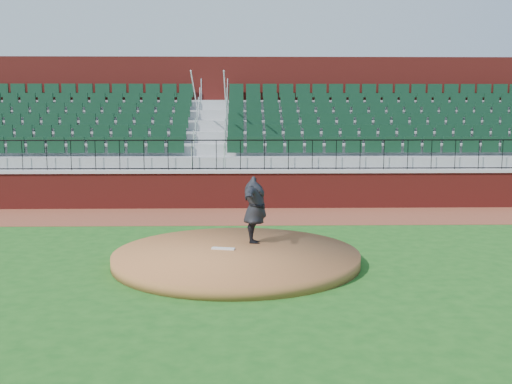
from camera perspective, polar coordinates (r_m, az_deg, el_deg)
The scene contains 10 objects.
ground at distance 13.56m, azimuth 0.14°, elevation -6.32°, with size 90.00×90.00×0.00m, color #1A4F16.
warning_track at distance 18.84m, azimuth -0.26°, elevation -2.28°, with size 34.00×3.20×0.01m, color brown.
field_wall at distance 20.32m, azimuth -0.34°, elevation 0.16°, with size 34.00×0.35×1.20m, color maroon.
wall_cap at distance 20.25m, azimuth -0.34°, elevation 1.98°, with size 34.00×0.45×0.10m, color #B7B7B7.
wall_railing at distance 20.20m, azimuth -0.34°, elevation 3.54°, with size 34.00×0.05×1.00m, color black, non-canonical shape.
seating_stands at distance 22.89m, azimuth -0.45°, elevation 5.30°, with size 34.00×5.10×4.60m, color gray, non-canonical shape.
concourse_wall at distance 25.67m, azimuth -0.54°, elevation 6.58°, with size 34.00×0.50×5.50m, color maroon.
pitchers_mound at distance 13.14m, azimuth -1.88°, elevation -6.23°, with size 5.35×5.35×0.25m, color #94552D.
pitching_rubber at distance 13.33m, azimuth -3.14°, elevation -5.39°, with size 0.52×0.13×0.03m, color silver.
pitcher at distance 13.81m, azimuth -0.11°, elevation -1.70°, with size 1.91×0.52×1.56m, color black.
Camera 1 is at (-0.32, -13.14, 3.32)m, focal length 42.07 mm.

